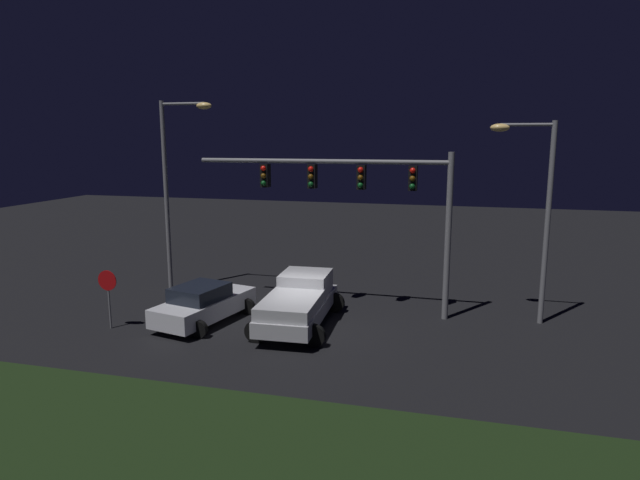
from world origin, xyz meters
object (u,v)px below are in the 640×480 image
street_lamp_left (175,175)px  street_lamp_right (536,198)px  car_sedan (204,304)px  pickup_truck (299,299)px  traffic_signal_gantry (362,189)px  stop_sign (108,288)px

street_lamp_left → street_lamp_right: 15.28m
car_sedan → pickup_truck: bearing=-67.1°
car_sedan → street_lamp_left: 6.83m
traffic_signal_gantry → street_lamp_left: size_ratio=1.19×
street_lamp_left → street_lamp_right: street_lamp_left is taller
street_lamp_left → stop_sign: street_lamp_left is taller
car_sedan → street_lamp_right: bearing=-62.7°
traffic_signal_gantry → street_lamp_right: 6.49m
pickup_truck → car_sedan: size_ratio=1.17×
street_lamp_right → pickup_truck: bearing=-163.3°
street_lamp_right → stop_sign: (-15.16, -4.73, -3.27)m
pickup_truck → traffic_signal_gantry: bearing=-45.8°
traffic_signal_gantry → street_lamp_left: bearing=172.9°
pickup_truck → traffic_signal_gantry: (1.97, 2.10, 4.03)m
street_lamp_left → pickup_truck: bearing=-25.1°
traffic_signal_gantry → stop_sign: size_ratio=4.63×
stop_sign → car_sedan: bearing=26.5°
pickup_truck → traffic_signal_gantry: traffic_signal_gantry is taller
traffic_signal_gantry → stop_sign: traffic_signal_gantry is taller
pickup_truck → stop_sign: 7.10m
car_sedan → traffic_signal_gantry: (5.62, 2.77, 4.29)m
street_lamp_right → traffic_signal_gantry: bearing=-176.2°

